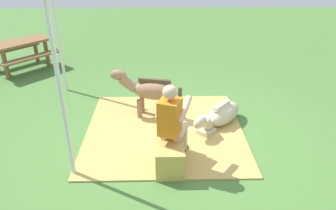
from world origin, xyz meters
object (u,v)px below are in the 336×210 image
tent_pole_right (58,35)px  person_seated (172,120)px  pony_standing (150,90)px  tent_pole_left (61,95)px  picnic_bench (20,48)px  hay_bale (170,155)px  pony_lying (220,115)px

tent_pole_right → person_seated: bearing=-139.3°
person_seated → pony_standing: size_ratio=0.98×
person_seated → tent_pole_left: size_ratio=0.52×
pony_standing → picnic_bench: (2.62, 3.38, 0.03)m
hay_bale → tent_pole_right: bearing=38.6°
hay_bale → picnic_bench: bearing=41.7°
tent_pole_right → tent_pole_left: bearing=-163.6°
pony_lying → picnic_bench: 5.52m
pony_lying → tent_pole_right: size_ratio=0.46×
pony_standing → tent_pole_right: (1.27, 1.93, 0.72)m
hay_bale → person_seated: size_ratio=0.51×
hay_bale → tent_pole_right: tent_pole_right is taller
person_seated → tent_pole_right: 3.56m
person_seated → tent_pole_left: tent_pole_left is taller
hay_bale → person_seated: (0.15, -0.04, 0.50)m
pony_lying → tent_pole_right: 3.74m
tent_pole_left → picnic_bench: 4.92m
person_seated → picnic_bench: person_seated is taller
person_seated → tent_pole_left: 1.55m
hay_bale → pony_standing: 1.61m
pony_lying → tent_pole_left: size_ratio=0.46×
picnic_bench → pony_lying: bearing=-122.2°
pony_standing → tent_pole_right: size_ratio=0.53×
pony_lying → tent_pole_right: tent_pole_right is taller
pony_standing → pony_lying: size_ratio=1.14×
hay_bale → pony_lying: 1.55m
pony_standing → hay_bale: bearing=-168.3°
tent_pole_left → picnic_bench: bearing=28.4°
hay_bale → tent_pole_left: 1.75m
hay_bale → tent_pole_right: size_ratio=0.26×
tent_pole_left → tent_pole_right: same height
hay_bale → pony_standing: pony_standing is taller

